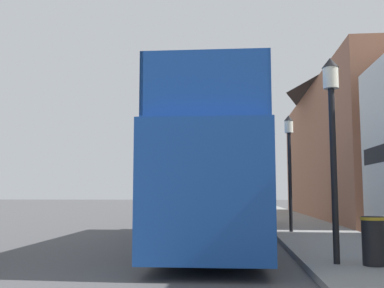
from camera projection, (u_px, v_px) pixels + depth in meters
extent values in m
plane|color=#4C4C4F|center=(163.00, 221.00, 24.50)|extent=(144.00, 144.00, 0.00)
cube|color=gray|center=(299.00, 225.00, 20.92)|extent=(3.21, 108.00, 0.14)
cube|color=#9E664C|center=(357.00, 154.00, 27.55)|extent=(6.00, 21.07, 7.85)
pyramid|color=#383333|center=(354.00, 73.00, 28.10)|extent=(6.00, 21.07, 2.36)
cube|color=#19479E|center=(214.00, 191.00, 13.58)|extent=(2.66, 11.42, 2.68)
cube|color=orange|center=(213.00, 187.00, 13.03)|extent=(2.62, 6.30, 0.45)
cube|color=black|center=(214.00, 164.00, 13.67)|extent=(2.68, 10.51, 0.70)
cube|color=#19479E|center=(213.00, 146.00, 13.73)|extent=(2.65, 10.51, 0.10)
cube|color=#19479E|center=(174.00, 124.00, 13.90)|extent=(0.19, 10.48, 1.28)
cube|color=#19479E|center=(254.00, 123.00, 13.70)|extent=(0.19, 10.48, 1.28)
cube|color=#19479E|center=(205.00, 82.00, 8.64)|extent=(2.54, 0.10, 1.28)
cube|color=#19479E|center=(217.00, 140.00, 18.20)|extent=(2.55, 1.62, 1.28)
cylinder|color=black|center=(187.00, 221.00, 17.05)|extent=(0.29, 1.01, 1.00)
cylinder|color=black|center=(247.00, 221.00, 16.87)|extent=(0.29, 1.01, 1.00)
cylinder|color=black|center=(160.00, 240.00, 10.27)|extent=(0.29, 1.01, 1.00)
cylinder|color=black|center=(260.00, 241.00, 10.09)|extent=(0.29, 1.01, 1.00)
cube|color=black|center=(240.00, 214.00, 21.51)|extent=(1.92, 4.10, 0.77)
cube|color=black|center=(240.00, 200.00, 21.46)|extent=(1.62, 2.00, 0.57)
cylinder|color=black|center=(225.00, 217.00, 22.82)|extent=(0.23, 0.70, 0.69)
cylinder|color=black|center=(257.00, 217.00, 22.61)|extent=(0.23, 0.70, 0.69)
cylinder|color=black|center=(221.00, 220.00, 20.36)|extent=(0.23, 0.70, 0.69)
cylinder|color=black|center=(257.00, 220.00, 20.15)|extent=(0.23, 0.70, 0.69)
cylinder|color=black|center=(334.00, 174.00, 9.29)|extent=(0.13, 0.13, 3.63)
cylinder|color=silver|center=(331.00, 78.00, 9.50)|extent=(0.32, 0.32, 0.45)
cone|color=black|center=(330.00, 63.00, 9.54)|extent=(0.35, 0.35, 0.22)
cylinder|color=black|center=(290.00, 182.00, 16.73)|extent=(0.13, 0.13, 3.68)
cylinder|color=silver|center=(289.00, 127.00, 16.95)|extent=(0.32, 0.32, 0.45)
cone|color=black|center=(289.00, 118.00, 16.98)|extent=(0.35, 0.35, 0.22)
cylinder|color=black|center=(373.00, 241.00, 8.92)|extent=(0.44, 0.44, 0.96)
cylinder|color=#B28E1E|center=(372.00, 218.00, 8.96)|extent=(0.48, 0.48, 0.06)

